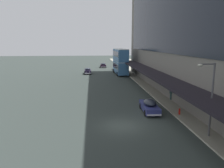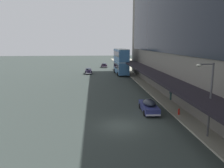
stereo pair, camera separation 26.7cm
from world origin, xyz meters
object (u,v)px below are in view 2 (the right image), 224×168
sedan_oncoming_rear (88,71)px  fire_hydrant (179,112)px  pedestrian_at_kerb (171,93)px  sedan_second_near (104,65)px  sedan_far_back (149,106)px  sedan_oncoming_front (118,67)px  street_lamp (209,94)px  transit_bus_kerbside_front (121,61)px

sedan_oncoming_rear → fire_hydrant: bearing=-72.9°
sedan_oncoming_rear → pedestrian_at_kerb: 30.67m
sedan_second_near → sedan_far_back: (2.86, -47.61, 0.01)m
sedan_oncoming_front → street_lamp: street_lamp is taller
fire_hydrant → sedan_oncoming_front: bearing=93.0°
fire_hydrant → transit_bus_kerbside_front: bearing=94.0°
transit_bus_kerbside_front → pedestrian_at_kerb: size_ratio=5.31×
transit_bus_kerbside_front → pedestrian_at_kerb: bearing=-82.3°
sedan_oncoming_rear → sedan_oncoming_front: bearing=41.3°
sedan_oncoming_front → fire_hydrant: size_ratio=6.44×
sedan_second_near → sedan_oncoming_front: bearing=-63.4°
sedan_second_near → fire_hydrant: (5.81, -49.20, -0.25)m
sedan_far_back → pedestrian_at_kerb: size_ratio=2.54×
pedestrian_at_kerb → street_lamp: bearing=-96.0°
transit_bus_kerbside_front → fire_hydrant: transit_bus_kerbside_front is taller
transit_bus_kerbside_front → sedan_far_back: (-0.67, -31.27, -2.71)m
transit_bus_kerbside_front → sedan_second_near: bearing=102.2°
fire_hydrant → pedestrian_at_kerb: bearing=78.2°
transit_bus_kerbside_front → sedan_second_near: transit_bus_kerbside_front is taller
sedan_oncoming_rear → sedan_far_back: (7.66, -32.90, -0.02)m
sedan_far_back → pedestrian_at_kerb: bearing=47.5°
sedan_second_near → fire_hydrant: 49.54m
sedan_oncoming_rear → street_lamp: street_lamp is taller
sedan_far_back → pedestrian_at_kerb: (4.25, 4.64, 0.43)m
sedan_second_near → sedan_oncoming_front: (3.65, -7.28, 0.06)m
sedan_far_back → sedan_oncoming_front: bearing=88.9°
transit_bus_kerbside_front → fire_hydrant: bearing=-86.0°
sedan_oncoming_front → sedan_oncoming_rear: size_ratio=1.02×
transit_bus_kerbside_front → sedan_oncoming_rear: bearing=169.0°
transit_bus_kerbside_front → street_lamp: size_ratio=1.59×
sedan_oncoming_rear → transit_bus_kerbside_front: bearing=-11.0°
sedan_far_back → fire_hydrant: bearing=-28.4°
transit_bus_kerbside_front → sedan_oncoming_front: size_ratio=2.19×
fire_hydrant → street_lamp: bearing=-89.5°
street_lamp → sedan_second_near: bearing=96.1°
pedestrian_at_kerb → sedan_oncoming_rear: bearing=112.9°
sedan_oncoming_rear → sedan_far_back: sedan_oncoming_rear is taller
street_lamp → fire_hydrant: size_ratio=8.85×
sedan_second_near → pedestrian_at_kerb: size_ratio=2.54×
sedan_oncoming_rear → pedestrian_at_kerb: bearing=-67.1°
transit_bus_kerbside_front → sedan_far_back: size_ratio=2.09×
pedestrian_at_kerb → fire_hydrant: bearing=-101.8°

